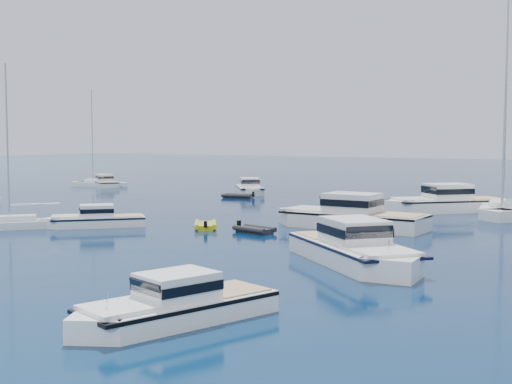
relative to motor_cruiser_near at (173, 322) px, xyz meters
The scene contains 14 objects.
ground 10.86m from the motor_cruiser_near, 147.55° to the left, with size 400.00×400.00×0.00m, color navy.
motor_cruiser_near is the anchor object (origin of this frame).
motor_cruiser_right 13.98m from the motor_cruiser_near, 86.54° to the left, with size 3.57×11.66×3.06m, color white, non-canonical shape.
motor_cruiser_left 28.15m from the motor_cruiser_near, 141.29° to the left, with size 2.48×8.12×2.13m, color white, non-canonical shape.
motor_cruiser_centre 27.79m from the motor_cruiser_near, 101.72° to the left, with size 3.85×12.59×3.31m, color silver, non-canonical shape.
motor_cruiser_far_l 71.88m from the motor_cruiser_near, 136.87° to the left, with size 2.60×8.50×2.23m, color white, non-canonical shape.
motor_cruiser_distant 42.18m from the motor_cruiser_near, 94.16° to the left, with size 3.78×12.37×3.25m, color white, non-canonical shape.
motor_cruiser_horizon 57.54m from the motor_cruiser_near, 120.21° to the left, with size 2.82×9.22×2.42m, color white, non-canonical shape.
sailboat_fore 29.50m from the motor_cruiser_near, 151.36° to the left, with size 2.20×8.46×12.44m, color silver, non-canonical shape.
sailboat_sails_r 42.37m from the motor_cruiser_near, 87.37° to the left, with size 3.49×13.43×19.74m, color white, non-canonical shape.
sailboat_far_l 72.44m from the motor_cruiser_near, 137.43° to the left, with size 2.43×9.36×13.76m, color white, non-canonical shape.
tender_yellow 25.86m from the motor_cruiser_near, 124.10° to the left, with size 1.95×3.53×0.95m, color #BEC00B, non-canonical shape.
tender_grey_near 23.57m from the motor_cruiser_near, 115.48° to the left, with size 1.77×3.12×0.95m, color black, non-canonical shape.
tender_grey_far 51.57m from the motor_cruiser_near, 121.37° to the left, with size 1.98×3.59×0.95m, color black, non-canonical shape.
Camera 1 is at (24.55, -24.50, 6.57)m, focal length 47.93 mm.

